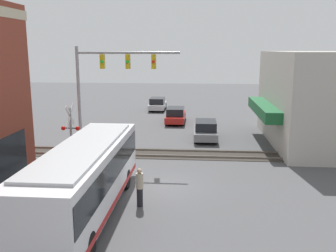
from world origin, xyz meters
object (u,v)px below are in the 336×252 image
(parked_car_grey, at_px, (206,131))
(crossing_signal, at_px, (71,128))
(parked_car_red, at_px, (176,116))
(parked_car_silver, at_px, (158,104))
(pedestrian_near_bus, at_px, (140,187))
(city_bus, at_px, (85,177))

(parked_car_grey, bearing_deg, crossing_signal, 131.20)
(crossing_signal, bearing_deg, parked_car_red, -21.81)
(crossing_signal, distance_m, parked_car_red, 15.14)
(parked_car_silver, xyz_separation_m, pedestrian_near_bus, (-27.47, -2.19, 0.24))
(parked_car_silver, distance_m, pedestrian_near_bus, 27.56)
(parked_car_grey, distance_m, parked_car_red, 7.20)
(crossing_signal, height_order, parked_car_grey, crossing_signal)
(crossing_signal, distance_m, parked_car_silver, 21.78)
(parked_car_grey, height_order, pedestrian_near_bus, pedestrian_near_bus)
(crossing_signal, bearing_deg, parked_car_grey, -48.80)
(city_bus, xyz_separation_m, parked_car_grey, (14.34, -5.40, -1.00))
(parked_car_grey, distance_m, pedestrian_near_bus, 13.70)
(crossing_signal, distance_m, pedestrian_near_bus, 8.02)
(city_bus, bearing_deg, pedestrian_near_bus, -65.02)
(parked_car_red, bearing_deg, parked_car_silver, 19.05)
(city_bus, bearing_deg, parked_car_red, -7.07)
(parked_car_silver, bearing_deg, parked_car_red, -160.95)
(city_bus, xyz_separation_m, parked_car_silver, (28.50, -0.00, -1.02))
(parked_car_red, xyz_separation_m, pedestrian_near_bus, (-19.94, 0.41, 0.22))
(crossing_signal, xyz_separation_m, parked_car_red, (13.98, -5.60, -1.60))
(parked_car_red, distance_m, pedestrian_near_bus, 19.95)
(parked_car_red, bearing_deg, city_bus, 172.93)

